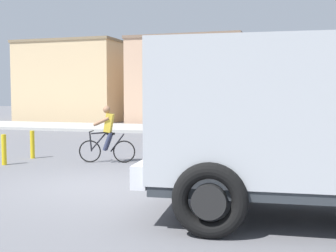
{
  "coord_description": "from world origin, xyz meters",
  "views": [
    {
      "loc": [
        4.43,
        -8.81,
        2.04
      ],
      "look_at": [
        0.92,
        2.5,
        1.2
      ],
      "focal_mm": 46.39,
      "sensor_mm": 36.0,
      "label": 1
    }
  ],
  "objects_px": {
    "pedestrian_near_kerb": "(165,122)",
    "bollard_far": "(32,144)",
    "truck_foreground": "(316,118)",
    "car_red_near": "(272,133)",
    "bollard_near": "(4,150)",
    "cyclist": "(107,134)",
    "traffic_light_pole": "(175,94)"
  },
  "relations": [
    {
      "from": "truck_foreground",
      "to": "car_red_near",
      "type": "xyz_separation_m",
      "value": [
        -1.16,
        6.99,
        -0.85
      ]
    },
    {
      "from": "traffic_light_pole",
      "to": "car_red_near",
      "type": "xyz_separation_m",
      "value": [
        2.67,
        2.05,
        -1.25
      ]
    },
    {
      "from": "cyclist",
      "to": "bollard_near",
      "type": "bearing_deg",
      "value": -154.31
    },
    {
      "from": "truck_foreground",
      "to": "bollard_near",
      "type": "distance_m",
      "value": 9.22
    },
    {
      "from": "cyclist",
      "to": "traffic_light_pole",
      "type": "height_order",
      "value": "traffic_light_pole"
    },
    {
      "from": "cyclist",
      "to": "traffic_light_pole",
      "type": "xyz_separation_m",
      "value": [
        2.02,
        0.41,
        1.2
      ]
    },
    {
      "from": "bollard_far",
      "to": "cyclist",
      "type": "bearing_deg",
      "value": -2.12
    },
    {
      "from": "bollard_near",
      "to": "bollard_far",
      "type": "xyz_separation_m",
      "value": [
        0.0,
        1.4,
        0.0
      ]
    },
    {
      "from": "traffic_light_pole",
      "to": "cyclist",
      "type": "bearing_deg",
      "value": -168.52
    },
    {
      "from": "cyclist",
      "to": "bollard_near",
      "type": "height_order",
      "value": "cyclist"
    },
    {
      "from": "truck_foreground",
      "to": "pedestrian_near_kerb",
      "type": "bearing_deg",
      "value": 119.1
    },
    {
      "from": "car_red_near",
      "to": "bollard_near",
      "type": "xyz_separation_m",
      "value": [
        -7.39,
        -3.76,
        -0.37
      ]
    },
    {
      "from": "cyclist",
      "to": "pedestrian_near_kerb",
      "type": "xyz_separation_m",
      "value": [
        -0.18,
        6.29,
        -0.02
      ]
    },
    {
      "from": "truck_foreground",
      "to": "traffic_light_pole",
      "type": "distance_m",
      "value": 6.26
    },
    {
      "from": "truck_foreground",
      "to": "pedestrian_near_kerb",
      "type": "distance_m",
      "value": 12.41
    },
    {
      "from": "pedestrian_near_kerb",
      "to": "bollard_far",
      "type": "xyz_separation_m",
      "value": [
        -2.53,
        -6.19,
        -0.4
      ]
    },
    {
      "from": "cyclist",
      "to": "traffic_light_pole",
      "type": "distance_m",
      "value": 2.38
    },
    {
      "from": "cyclist",
      "to": "car_red_near",
      "type": "bearing_deg",
      "value": 27.7
    },
    {
      "from": "truck_foreground",
      "to": "car_red_near",
      "type": "distance_m",
      "value": 7.14
    },
    {
      "from": "car_red_near",
      "to": "pedestrian_near_kerb",
      "type": "height_order",
      "value": "pedestrian_near_kerb"
    },
    {
      "from": "traffic_light_pole",
      "to": "pedestrian_near_kerb",
      "type": "distance_m",
      "value": 6.39
    },
    {
      "from": "pedestrian_near_kerb",
      "to": "bollard_near",
      "type": "xyz_separation_m",
      "value": [
        -2.53,
        -7.59,
        -0.4
      ]
    },
    {
      "from": "truck_foreground",
      "to": "car_red_near",
      "type": "height_order",
      "value": "truck_foreground"
    },
    {
      "from": "traffic_light_pole",
      "to": "bollard_near",
      "type": "bearing_deg",
      "value": -160.09
    },
    {
      "from": "car_red_near",
      "to": "pedestrian_near_kerb",
      "type": "distance_m",
      "value": 6.19
    },
    {
      "from": "pedestrian_near_kerb",
      "to": "bollard_far",
      "type": "bearing_deg",
      "value": -112.2
    },
    {
      "from": "truck_foreground",
      "to": "bollard_far",
      "type": "relative_size",
      "value": 6.25
    },
    {
      "from": "cyclist",
      "to": "bollard_near",
      "type": "xyz_separation_m",
      "value": [
        -2.7,
        -1.3,
        -0.41
      ]
    },
    {
      "from": "pedestrian_near_kerb",
      "to": "traffic_light_pole",
      "type": "bearing_deg",
      "value": -69.53
    },
    {
      "from": "bollard_near",
      "to": "cyclist",
      "type": "bearing_deg",
      "value": 25.69
    },
    {
      "from": "cyclist",
      "to": "truck_foreground",
      "type": "bearing_deg",
      "value": -37.79
    },
    {
      "from": "traffic_light_pole",
      "to": "pedestrian_near_kerb",
      "type": "relative_size",
      "value": 1.98
    }
  ]
}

